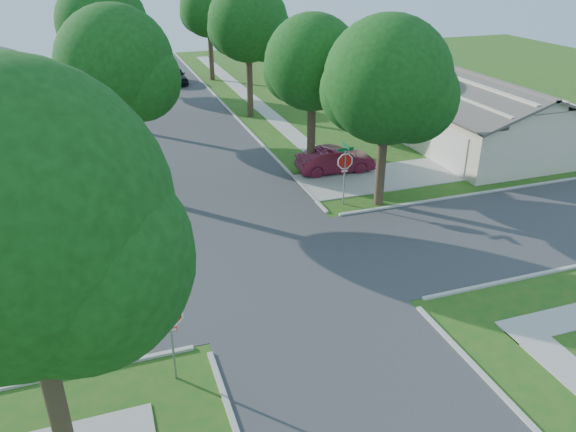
{
  "coord_description": "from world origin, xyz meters",
  "views": [
    {
      "loc": [
        -5.74,
        -17.42,
        11.05
      ],
      "look_at": [
        0.69,
        1.16,
        1.6
      ],
      "focal_mm": 35.0,
      "sensor_mm": 36.0,
      "label": 1
    }
  ],
  "objects_px": {
    "tree_w_near": "(117,70)",
    "tree_sw_corner": "(19,231)",
    "stop_sign_sw": "(170,319)",
    "tree_e_near": "(313,67)",
    "tree_w_mid": "(104,28)",
    "tree_w_far": "(98,21)",
    "tree_ne_corner": "(388,86)",
    "tree_e_mid": "(249,25)",
    "car_driveway": "(335,160)",
    "car_curb_west": "(138,63)",
    "stop_sign_ne": "(345,164)",
    "house_ne_far": "(348,65)",
    "car_curb_east": "(174,75)",
    "house_ne_near": "(469,117)",
    "tree_e_far": "(209,11)"
  },
  "relations": [
    {
      "from": "stop_sign_ne",
      "to": "tree_w_mid",
      "type": "relative_size",
      "value": 0.31
    },
    {
      "from": "tree_w_far",
      "to": "car_curb_west",
      "type": "xyz_separation_m",
      "value": [
        3.45,
        7.35,
        -4.92
      ]
    },
    {
      "from": "tree_ne_corner",
      "to": "tree_e_mid",
      "type": "bearing_deg",
      "value": 95.45
    },
    {
      "from": "tree_e_mid",
      "to": "tree_sw_corner",
      "type": "bearing_deg",
      "value": -113.53
    },
    {
      "from": "tree_e_mid",
      "to": "stop_sign_sw",
      "type": "bearing_deg",
      "value": -110.2
    },
    {
      "from": "tree_sw_corner",
      "to": "car_curb_east",
      "type": "height_order",
      "value": "tree_sw_corner"
    },
    {
      "from": "tree_e_mid",
      "to": "tree_ne_corner",
      "type": "bearing_deg",
      "value": -84.55
    },
    {
      "from": "stop_sign_sw",
      "to": "tree_e_far",
      "type": "distance_m",
      "value": 40.04
    },
    {
      "from": "tree_e_far",
      "to": "tree_w_far",
      "type": "bearing_deg",
      "value": -180.0
    },
    {
      "from": "tree_ne_corner",
      "to": "car_curb_east",
      "type": "xyz_separation_m",
      "value": [
        -5.16,
        29.39,
        -4.86
      ]
    },
    {
      "from": "stop_sign_sw",
      "to": "tree_e_near",
      "type": "bearing_deg",
      "value": 55.41
    },
    {
      "from": "stop_sign_ne",
      "to": "tree_e_near",
      "type": "xyz_separation_m",
      "value": [
        0.05,
        4.31,
        3.61
      ]
    },
    {
      "from": "stop_sign_ne",
      "to": "tree_w_mid",
      "type": "bearing_deg",
      "value": 119.8
    },
    {
      "from": "stop_sign_sw",
      "to": "tree_w_mid",
      "type": "distance_m",
      "value": 26.09
    },
    {
      "from": "car_curb_east",
      "to": "house_ne_far",
      "type": "bearing_deg",
      "value": -20.95
    },
    {
      "from": "tree_w_mid",
      "to": "tree_w_far",
      "type": "relative_size",
      "value": 1.19
    },
    {
      "from": "tree_sw_corner",
      "to": "tree_ne_corner",
      "type": "height_order",
      "value": "tree_sw_corner"
    },
    {
      "from": "stop_sign_ne",
      "to": "tree_w_far",
      "type": "bearing_deg",
      "value": 107.7
    },
    {
      "from": "tree_ne_corner",
      "to": "house_ne_near",
      "type": "bearing_deg",
      "value": 35.18
    },
    {
      "from": "tree_w_near",
      "to": "tree_sw_corner",
      "type": "bearing_deg",
      "value": -99.9
    },
    {
      "from": "tree_e_mid",
      "to": "car_curb_west",
      "type": "height_order",
      "value": "tree_e_mid"
    },
    {
      "from": "stop_sign_sw",
      "to": "tree_w_mid",
      "type": "height_order",
      "value": "tree_w_mid"
    },
    {
      "from": "stop_sign_sw",
      "to": "car_curb_west",
      "type": "relative_size",
      "value": 0.74
    },
    {
      "from": "tree_w_mid",
      "to": "car_curb_west",
      "type": "distance_m",
      "value": 21.46
    },
    {
      "from": "tree_e_far",
      "to": "stop_sign_ne",
      "type": "bearing_deg",
      "value": -90.1
    },
    {
      "from": "tree_w_near",
      "to": "house_ne_near",
      "type": "xyz_separation_m",
      "value": [
        20.64,
        1.99,
        -4.6
      ]
    },
    {
      "from": "car_curb_east",
      "to": "car_curb_west",
      "type": "bearing_deg",
      "value": 103.55
    },
    {
      "from": "house_ne_far",
      "to": "tree_sw_corner",
      "type": "bearing_deg",
      "value": -123.06
    },
    {
      "from": "tree_w_near",
      "to": "tree_e_near",
      "type": "bearing_deg",
      "value": -0.0
    },
    {
      "from": "stop_sign_sw",
      "to": "tree_e_near",
      "type": "xyz_separation_m",
      "value": [
        9.45,
        13.71,
        3.61
      ]
    },
    {
      "from": "car_driveway",
      "to": "car_curb_east",
      "type": "height_order",
      "value": "car_curb_east"
    },
    {
      "from": "tree_w_far",
      "to": "stop_sign_ne",
      "type": "bearing_deg",
      "value": -72.3
    },
    {
      "from": "stop_sign_ne",
      "to": "tree_e_far",
      "type": "distance_m",
      "value": 29.57
    },
    {
      "from": "tree_w_mid",
      "to": "house_ne_far",
      "type": "distance_m",
      "value": 22.68
    },
    {
      "from": "car_driveway",
      "to": "tree_ne_corner",
      "type": "bearing_deg",
      "value": -172.14
    },
    {
      "from": "stop_sign_sw",
      "to": "car_curb_east",
      "type": "relative_size",
      "value": 0.69
    },
    {
      "from": "tree_w_near",
      "to": "tree_ne_corner",
      "type": "distance_m",
      "value": 12.02
    },
    {
      "from": "stop_sign_ne",
      "to": "tree_e_far",
      "type": "xyz_separation_m",
      "value": [
        0.05,
        29.31,
        3.95
      ]
    },
    {
      "from": "tree_ne_corner",
      "to": "car_curb_west",
      "type": "relative_size",
      "value": 2.16
    },
    {
      "from": "tree_e_near",
      "to": "car_curb_west",
      "type": "distance_m",
      "value": 33.28
    },
    {
      "from": "tree_sw_corner",
      "to": "car_curb_east",
      "type": "relative_size",
      "value": 2.22
    },
    {
      "from": "tree_e_near",
      "to": "tree_w_far",
      "type": "relative_size",
      "value": 1.03
    },
    {
      "from": "tree_e_near",
      "to": "house_ne_far",
      "type": "xyz_separation_m",
      "value": [
        11.24,
        19.99,
        -4.13
      ]
    },
    {
      "from": "tree_sw_corner",
      "to": "car_curb_west",
      "type": "xyz_separation_m",
      "value": [
        6.24,
        48.34,
        -5.68
      ]
    },
    {
      "from": "stop_sign_ne",
      "to": "house_ne_near",
      "type": "xyz_separation_m",
      "value": [
        11.29,
        6.3,
        -0.51
      ]
    },
    {
      "from": "tree_sw_corner",
      "to": "tree_ne_corner",
      "type": "relative_size",
      "value": 1.1
    },
    {
      "from": "tree_e_mid",
      "to": "house_ne_near",
      "type": "relative_size",
      "value": 0.68
    },
    {
      "from": "tree_ne_corner",
      "to": "car_curb_west",
      "type": "height_order",
      "value": "tree_ne_corner"
    },
    {
      "from": "tree_w_far",
      "to": "car_curb_east",
      "type": "relative_size",
      "value": 1.87
    },
    {
      "from": "stop_sign_ne",
      "to": "car_curb_east",
      "type": "relative_size",
      "value": 0.69
    }
  ]
}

